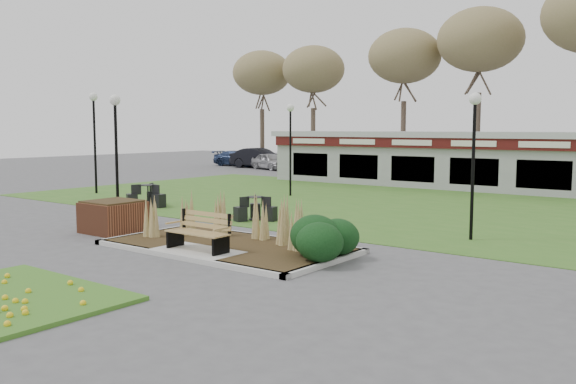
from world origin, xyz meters
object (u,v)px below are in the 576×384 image
Objects in this scene: food_pavilion at (485,160)px; lamp_post_mid_right at (474,133)px; lamp_post_near_left at (116,130)px; brick_planter at (113,216)px; bistro_set_a at (255,212)px; bistro_set_b at (148,199)px; lamp_post_far_left at (94,120)px; park_bench at (200,231)px; car_blue at (238,158)px; car_black at (259,158)px; car_silver at (270,161)px; lamp_post_mid_left at (290,129)px.

lamp_post_mid_right is at bearing -71.83° from food_pavilion.
brick_planter is at bearing -43.03° from lamp_post_near_left.
brick_planter is at bearing -113.18° from bistro_set_a.
lamp_post_far_left is at bearing 163.39° from bistro_set_b.
bistro_set_b is at bearing 130.30° from brick_planter.
park_bench is 0.36× the size of lamp_post_far_left.
food_pavilion reaches higher than bistro_set_a.
car_blue is (-8.77, 19.79, -2.83)m from lamp_post_far_left.
car_silver is at bearing -122.65° from car_black.
car_silver is (-3.95, 17.99, -2.82)m from lamp_post_far_left.
car_blue is at bearing 124.72° from lamp_post_near_left.
car_silver is at bearing 118.34° from lamp_post_near_left.
lamp_post_far_left is (-14.00, 6.97, 2.86)m from park_bench.
bistro_set_a is 29.65m from car_blue.
food_pavilion is 14.61m from lamp_post_mid_right.
lamp_post_mid_left is 2.59× the size of bistro_set_b.
lamp_post_mid_right is 0.85× the size of lamp_post_far_left.
food_pavilion reaches higher than car_black.
food_pavilion is 23.85m from car_blue.
park_bench is 0.40× the size of car_blue.
lamp_post_mid_right reaches higher than car_black.
lamp_post_near_left is (-5.40, -18.03, 1.53)m from food_pavilion.
bistro_set_b is 0.34× the size of car_black.
lamp_post_far_left is 21.83m from car_blue.
lamp_post_far_left is 1.10× the size of car_blue.
lamp_post_mid_left reaches higher than lamp_post_mid_right.
food_pavilion reaches higher than car_silver.
car_black is (-1.84, 0.94, 0.15)m from car_silver.
car_blue is (-22.77, 26.75, 0.03)m from park_bench.
car_black reaches higher than bistro_set_b.
bistro_set_a is 0.34× the size of car_blue.
park_bench is at bearing -32.55° from bistro_set_b.
lamp_post_near_left is 0.88× the size of car_black.
bistro_set_a is (11.45, -1.89, -3.17)m from lamp_post_far_left.
park_bench is at bearing -17.33° from lamp_post_near_left.
lamp_post_mid_right reaches higher than park_bench.
lamp_post_far_left is at bearing -149.19° from car_silver.
food_pavilion is 14.90m from bistro_set_a.
car_black is (-15.39, 25.14, 0.29)m from brick_planter.
lamp_post_mid_left is at bearing 98.62° from brick_planter.
lamp_post_mid_right is (10.59, -5.77, -0.09)m from lamp_post_mid_left.
car_black reaches higher than brick_planter.
bistro_set_a is at bearing -144.00° from car_blue.
car_silver is at bearing -117.47° from car_blue.
car_blue is (-14.57, 21.51, 0.32)m from bistro_set_b.
car_black is (-13.73, 14.22, -2.26)m from lamp_post_mid_left.
bistro_set_a is at bearing 66.82° from brick_planter.
car_black is (-11.58, 20.66, 0.47)m from bistro_set_b.
park_bench is at bearing -146.61° from car_blue.
food_pavilion is (0.00, 19.71, 0.89)m from park_bench.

